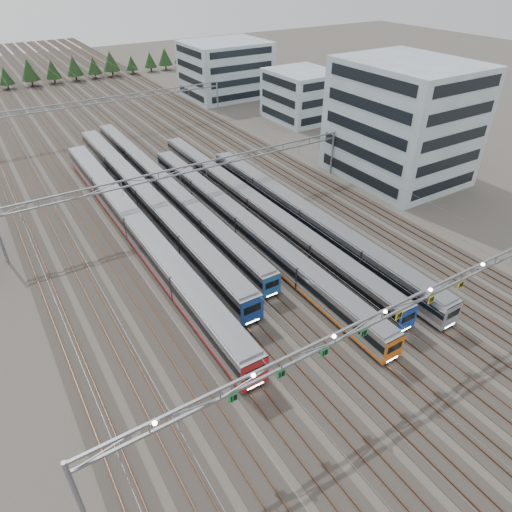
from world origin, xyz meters
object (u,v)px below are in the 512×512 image
train_d (243,225)px  depot_bldg_south (402,122)px  gantry_near (383,318)px  depot_bldg_north (226,69)px  train_b (146,199)px  train_f (306,218)px  train_c (164,186)px  depot_bldg_mid (302,95)px  gantry_far (106,104)px  train_a (136,227)px  train_e (255,206)px  gantry_mid (193,173)px

train_d → depot_bldg_south: 36.18m
gantry_near → depot_bldg_north: size_ratio=2.56×
train_b → train_d: (9.00, -15.23, -0.21)m
train_f → train_d: bearing=160.6°
train_c → depot_bldg_north: bearing=51.8°
depot_bldg_mid → train_b: bearing=-152.6°
train_d → depot_bldg_mid: depot_bldg_mid is taller
depot_bldg_south → gantry_near: bearing=-138.4°
gantry_far → depot_bldg_south: depot_bldg_south is taller
train_b → train_a: bearing=-119.6°
train_f → train_c: bearing=121.9°
train_a → gantry_near: gantry_near is taller
train_b → train_d: train_b is taller
train_e → depot_bldg_mid: 52.20m
train_b → depot_bldg_south: 46.03m
train_f → gantry_mid: 18.77m
train_a → gantry_mid: 12.62m
train_f → depot_bldg_south: 28.21m
train_c → train_d: 19.08m
train_c → depot_bldg_mid: size_ratio=4.10×
depot_bldg_south → train_c: bearing=160.1°
train_a → gantry_near: (11.20, -36.21, 4.88)m
train_b → gantry_near: size_ratio=1.15×
depot_bldg_north → train_a: bearing=-128.3°
train_c → depot_bldg_mid: bearing=26.4°
train_d → depot_bldg_mid: bearing=45.1°
train_f → depot_bldg_south: size_ratio=2.36×
train_f → depot_bldg_south: depot_bldg_south is taller
train_b → train_c: (4.50, 3.31, -0.25)m
train_c → train_e: train_e is taller
gantry_near → depot_bldg_mid: size_ratio=3.52×
train_b → train_f: size_ratio=1.25×
train_b → train_d: bearing=-59.4°
train_a → train_c: train_a is taller
train_a → gantry_near: 38.22m
train_f → gantry_far: (-11.25, 59.38, 4.35)m
depot_bldg_south → depot_bldg_mid: bearing=80.6°
train_e → gantry_mid: (-6.75, 7.06, 4.42)m
gantry_far → depot_bldg_north: (38.22, 13.84, 0.85)m
train_a → train_e: train_a is taller
gantry_far → train_f: bearing=-79.3°
gantry_near → gantry_mid: bearing=89.9°
train_c → train_f: size_ratio=1.26×
train_d → train_b: bearing=120.6°
depot_bldg_mid → depot_bldg_north: 29.36m
depot_bldg_south → depot_bldg_north: 65.86m
gantry_near → train_e: bearing=78.4°
train_b → train_c: size_ratio=0.99×
train_b → depot_bldg_south: depot_bldg_south is taller
train_f → depot_bldg_mid: bearing=54.1°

